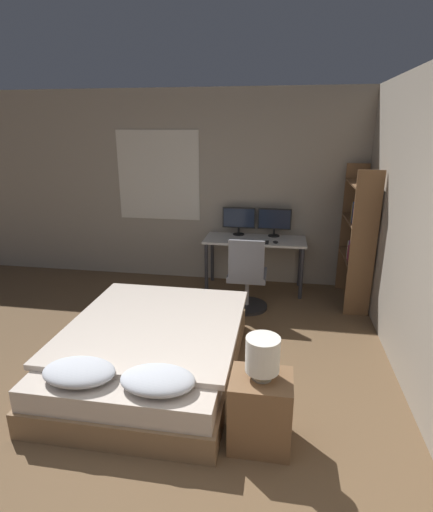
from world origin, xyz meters
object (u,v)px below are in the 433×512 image
(bed, at_px, (152,350))
(monitor_left, at_px, (239,219))
(bookshelf, at_px, (359,232))
(office_chair, at_px, (247,281))
(desk, at_px, (255,246))
(bedside_lamp, at_px, (263,355))
(nightstand, at_px, (260,411))
(computer_mouse, at_px, (276,242))
(monitor_right, at_px, (274,220))
(keyboard, at_px, (254,242))

(bed, xyz_separation_m, monitor_left, (0.53, 2.37, 0.73))
(bed, relative_size, bookshelf, 1.17)
(bookshelf, bearing_deg, office_chair, -163.92)
(monitor_left, bearing_deg, desk, -36.58)
(bed, bearing_deg, monitor_left, 77.40)
(bedside_lamp, bearing_deg, office_chair, 97.84)
(monitor_left, bearing_deg, nightstand, -80.58)
(bed, bearing_deg, nightstand, -34.57)
(bed, distance_m, computer_mouse, 2.32)
(nightstand, bearing_deg, monitor_right, 90.30)
(monitor_right, relative_size, computer_mouse, 6.55)
(nightstand, height_order, computer_mouse, computer_mouse)
(keyboard, bearing_deg, office_chair, -94.55)
(bookshelf, bearing_deg, bed, -137.76)
(monitor_left, bearing_deg, keyboard, -55.78)
(bed, xyz_separation_m, bookshelf, (2.07, 1.88, 0.73))
(desk, xyz_separation_m, keyboard, (-0.00, -0.18, 0.11))
(bookshelf, bearing_deg, bedside_lamp, -111.61)
(bedside_lamp, xyz_separation_m, office_chair, (-0.30, 2.21, -0.34))
(bedside_lamp, xyz_separation_m, desk, (-0.26, 2.90, -0.09))
(bed, height_order, office_chair, office_chair)
(nightstand, bearing_deg, office_chair, 97.84)
(bed, relative_size, monitor_right, 4.44)
(desk, relative_size, bookshelf, 0.79)
(bedside_lamp, bearing_deg, bed, 145.43)
(desk, height_order, keyboard, keyboard)
(monitor_left, bearing_deg, monitor_right, 0.00)
(monitor_left, relative_size, monitor_right, 1.00)
(nightstand, height_order, keyboard, keyboard)
(monitor_left, distance_m, computer_mouse, 0.67)
(office_chair, distance_m, bookshelf, 1.50)
(monitor_right, bearing_deg, office_chair, -108.29)
(desk, bearing_deg, nightstand, -84.80)
(bedside_lamp, height_order, desk, bedside_lamp)
(computer_mouse, bearing_deg, keyboard, 180.00)
(monitor_right, bearing_deg, bed, -113.41)
(office_chair, bearing_deg, computer_mouse, 57.67)
(bed, bearing_deg, computer_mouse, 62.16)
(bedside_lamp, distance_m, keyboard, 2.73)
(nightstand, height_order, bedside_lamp, bedside_lamp)
(bed, xyz_separation_m, computer_mouse, (1.06, 2.00, 0.52))
(bedside_lamp, bearing_deg, monitor_left, 99.42)
(keyboard, bearing_deg, computer_mouse, -0.00)
(bedside_lamp, relative_size, monitor_right, 0.68)
(bedside_lamp, relative_size, computer_mouse, 4.44)
(bed, height_order, computer_mouse, computer_mouse)
(nightstand, relative_size, bedside_lamp, 1.75)
(bedside_lamp, height_order, monitor_left, monitor_left)
(bedside_lamp, relative_size, desk, 0.23)
(nightstand, bearing_deg, keyboard, 95.55)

